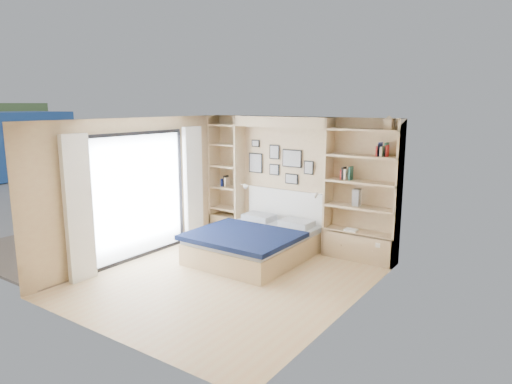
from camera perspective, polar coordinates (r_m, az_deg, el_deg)
The scene contains 8 objects.
ground at distance 7.37m, azimuth -3.53°, elevation -10.84°, with size 4.50×4.50×0.00m, color tan.
room_shell at distance 8.46m, azimuth 0.68°, elevation -0.33°, with size 4.50×4.50×4.50m.
bed at distance 8.26m, azimuth -0.11°, elevation -6.30°, with size 1.80×2.24×1.07m.
photo_gallery at distance 8.99m, azimuth 2.84°, elevation 3.74°, with size 1.48×0.02×0.82m.
reading_lamps at distance 8.81m, azimuth 2.88°, elevation 0.26°, with size 1.92×0.12×0.15m.
shelf_decor at distance 8.13m, azimuth 11.69°, elevation 3.42°, with size 3.60×0.23×2.03m.
deck at distance 9.89m, azimuth -20.29°, elevation -5.79°, with size 3.20×4.00×0.05m, color #706153.
deck_chair at distance 10.13m, azimuth -15.91°, elevation -3.07°, with size 0.57×0.80×0.74m.
Camera 1 is at (4.24, -5.37, 2.73)m, focal length 32.00 mm.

